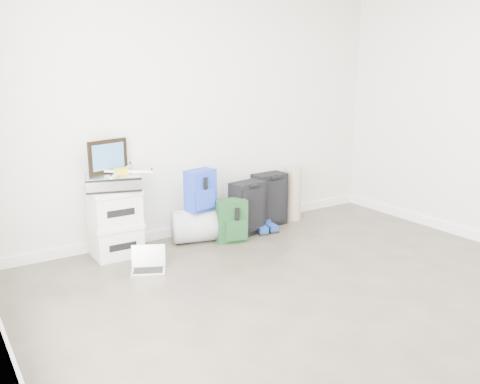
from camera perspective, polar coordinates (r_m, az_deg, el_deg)
ground at (r=3.83m, az=14.51°, el=-14.09°), size 5.00×5.00×0.00m
room_envelope at (r=3.41m, az=16.08°, el=12.56°), size 4.52×5.02×2.71m
boxes_stack at (r=4.97m, az=-13.81°, el=-3.36°), size 0.46×0.38×0.66m
briefcase at (r=4.87m, az=-14.08°, el=1.10°), size 0.57×0.48×0.14m
painting at (r=4.91m, az=-14.60°, el=3.90°), size 0.41×0.15×0.31m
drone at (r=4.85m, az=-13.17°, el=2.29°), size 0.49×0.49×0.05m
duffel_bag at (r=5.28m, az=-4.51°, el=-3.72°), size 0.63×0.48×0.34m
blue_backpack at (r=5.16m, az=-4.43°, el=0.13°), size 0.33×0.27×0.42m
large_suitcase at (r=5.47m, az=0.88°, el=-1.81°), size 0.40×0.29×0.57m
green_backpack at (r=5.26m, az=-0.99°, el=-3.31°), size 0.35×0.29×0.44m
carry_on at (r=5.78m, az=3.36°, el=-0.83°), size 0.39×0.27×0.60m
shoes at (r=5.61m, az=2.83°, el=-4.04°), size 0.26×0.27×0.09m
rolled_rug at (r=6.01m, az=5.94°, el=-0.16°), size 0.20×0.20×0.63m
laptop at (r=4.65m, az=-10.26°, el=-8.03°), size 0.36×0.32×0.21m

